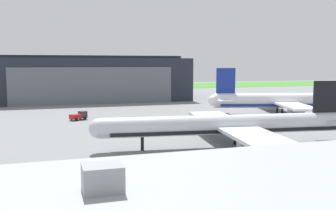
{
  "coord_description": "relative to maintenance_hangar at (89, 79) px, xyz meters",
  "views": [
    {
      "loc": [
        -27.35,
        -60.66,
        14.82
      ],
      "look_at": [
        -2.42,
        18.78,
        5.67
      ],
      "focal_mm": 40.54,
      "sensor_mm": 36.0,
      "label": 1
    }
  ],
  "objects": [
    {
      "name": "airliner_near_left",
      "position": [
        14.93,
        -98.6,
        -4.63
      ],
      "size": [
        48.17,
        39.44,
        11.66
      ],
      "color": "silver",
      "rests_on": "ground_plane"
    },
    {
      "name": "maintenance_hangar",
      "position": [
        0.0,
        0.0,
        0.0
      ],
      "size": [
        77.3,
        38.84,
        18.02
      ],
      "color": "#232833",
      "rests_on": "ground_plane"
    },
    {
      "name": "airliner_far_left",
      "position": [
        50.07,
        -64.2,
        -4.62
      ],
      "size": [
        44.12,
        38.59,
        13.52
      ],
      "color": "white",
      "rests_on": "ground_plane"
    },
    {
      "name": "grass_field_strip",
      "position": [
        11.83,
        81.2,
        -8.52
      ],
      "size": [
        440.0,
        56.0,
        0.08
      ],
      "primitive_type": "cube",
      "color": "#40882D",
      "rests_on": "ground_plane"
    },
    {
      "name": "baggage_tug",
      "position": [
        -8.32,
        -57.3,
        -7.43
      ],
      "size": [
        4.87,
        3.98,
        2.23
      ],
      "color": "#2D2D33",
      "rests_on": "ground_plane"
    },
    {
      "name": "ground_plane",
      "position": [
        11.83,
        -97.91,
        -8.56
      ],
      "size": [
        440.0,
        440.0,
        0.0
      ],
      "primitive_type": "plane",
      "color": "slate"
    }
  ]
}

